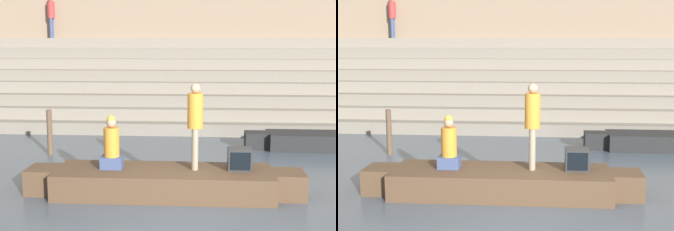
# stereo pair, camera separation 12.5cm
# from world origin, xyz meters

# --- Properties ---
(ground_plane) EXTENTS (120.00, 120.00, 0.00)m
(ground_plane) POSITION_xyz_m (0.00, 0.00, 0.00)
(ground_plane) COLOR #4C5660
(ghat_steps) EXTENTS (36.00, 4.45, 3.16)m
(ghat_steps) POSITION_xyz_m (0.00, 9.98, 1.12)
(ghat_steps) COLOR gray
(ghat_steps) RESTS_ON ground
(back_wall) EXTENTS (34.20, 1.28, 8.51)m
(back_wall) POSITION_xyz_m (0.00, 12.15, 4.23)
(back_wall) COLOR #937A60
(back_wall) RESTS_ON ground
(rowboat_main) EXTENTS (5.53, 1.44, 0.52)m
(rowboat_main) POSITION_xyz_m (-0.57, 1.34, 0.27)
(rowboat_main) COLOR brown
(rowboat_main) RESTS_ON ground
(person_standing) EXTENTS (0.31, 0.31, 1.72)m
(person_standing) POSITION_xyz_m (0.04, 1.46, 1.52)
(person_standing) COLOR gray
(person_standing) RESTS_ON rowboat_main
(person_rowing) EXTENTS (0.43, 0.34, 1.08)m
(person_rowing) POSITION_xyz_m (-1.63, 1.38, 0.96)
(person_rowing) COLOR #3D4C75
(person_rowing) RESTS_ON rowboat_main
(tv_set) EXTENTS (0.47, 0.42, 0.43)m
(tv_set) POSITION_xyz_m (0.93, 1.45, 0.73)
(tv_set) COLOR #2D2D2D
(tv_set) RESTS_ON rowboat_main
(mooring_post) EXTENTS (0.14, 0.14, 1.23)m
(mooring_post) POSITION_xyz_m (-3.90, 4.45, 0.61)
(mooring_post) COLOR brown
(mooring_post) RESTS_ON ground
(person_on_steps) EXTENTS (0.29, 0.29, 1.64)m
(person_on_steps) POSITION_xyz_m (-5.91, 11.28, 4.12)
(person_on_steps) COLOR #3D4C75
(person_on_steps) RESTS_ON ghat_steps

